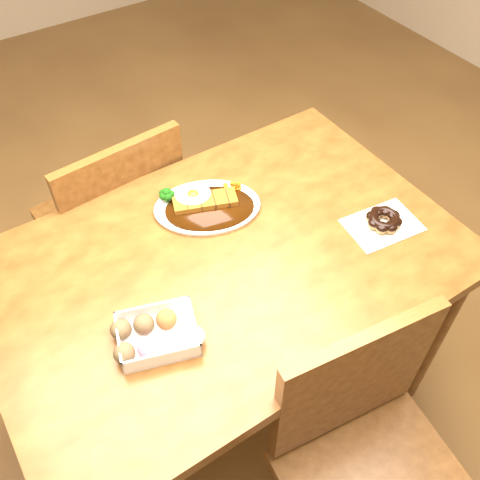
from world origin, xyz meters
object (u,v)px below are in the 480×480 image
table (226,282)px  pon_de_ring (384,220)px  katsu_curry_plate (205,204)px  chair_near (369,462)px  donut_box (156,335)px  chair_far (117,222)px

table → pon_de_ring: size_ratio=5.75×
katsu_curry_plate → chair_near: bearing=-88.7°
chair_near → pon_de_ring: (0.35, 0.40, 0.29)m
chair_near → donut_box: chair_near is taller
table → chair_near: chair_near is taller
table → chair_near: 0.57m
table → chair_far: bearing=101.2°
table → donut_box: size_ratio=5.72×
chair_near → chair_far: bearing=106.5°
table → chair_near: bearing=-83.0°
chair_near → pon_de_ring: bearing=56.6°
katsu_curry_plate → donut_box: (-0.31, -0.30, 0.01)m
katsu_curry_plate → pon_de_ring: bearing=-40.9°
katsu_curry_plate → pon_de_ring: katsu_curry_plate is taller
table → donut_box: donut_box is taller
chair_far → table: bearing=96.7°
donut_box → pon_de_ring: donut_box is taller
chair_near → table: bearing=104.4°
donut_box → pon_de_ring: bearing=-1.2°
katsu_curry_plate → chair_far: bearing=114.0°
pon_de_ring → chair_near: bearing=-130.8°
table → donut_box: bearing=-155.3°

